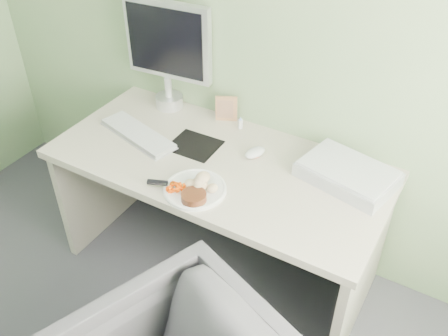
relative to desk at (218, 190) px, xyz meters
The scene contains 14 objects.
wall_back 0.89m from the desk, 90.00° to the left, with size 3.50×3.50×0.00m, color #86A070.
desk is the anchor object (origin of this frame).
plate 0.31m from the desk, 83.97° to the right, with size 0.28×0.28×0.01m, color white.
steak 0.38m from the desk, 78.19° to the right, with size 0.11×0.11×0.03m, color black.
potato_pile 0.33m from the desk, 77.69° to the right, with size 0.11×0.08×0.06m, color tan.
carrot_heap 0.36m from the desk, 97.30° to the right, with size 0.06×0.05×0.04m, color #EA4904.
steak_knife 0.37m from the desk, 107.90° to the right, with size 0.23×0.11×0.02m.
mousepad 0.25m from the desk, 163.85° to the left, with size 0.23×0.21×0.00m, color black.
keyboard 0.49m from the desk, behind, with size 0.45×0.13×0.02m, color white.
computer_mouse 0.27m from the desk, 42.63° to the left, with size 0.06×0.11×0.04m, color white.
photo_frame 0.44m from the desk, 113.83° to the left, with size 0.11×0.01×0.14m, color #A9754E.
eyedrop_bottle 0.37m from the desk, 98.43° to the left, with size 0.02×0.02×0.07m.
scanner 0.63m from the desk, 16.26° to the left, with size 0.41×0.27×0.06m, color #AAADB1.
monitor 0.77m from the desk, 146.96° to the left, with size 0.48×0.15×0.57m.
Camera 1 is at (0.97, 0.02, 2.14)m, focal length 40.00 mm.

